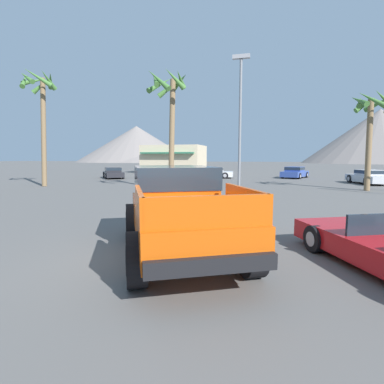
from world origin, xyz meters
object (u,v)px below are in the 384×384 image
Objects in this scene: parked_car_dark at (113,173)px; palm_tree_leaning at (372,116)px; parked_car_silver at (369,177)px; palm_tree_tall at (40,101)px; orange_pickup_truck at (178,203)px; parked_car_white at (214,173)px; palm_tree_short at (169,101)px; parked_car_blue at (295,172)px; street_lamp_post at (240,113)px.

parked_car_dark is 23.72m from palm_tree_leaning.
palm_tree_tall is (-24.48, -8.48, 5.71)m from parked_car_silver.
parked_car_white is at bearing 71.52° from orange_pickup_truck.
palm_tree_leaning is (22.86, 2.87, -1.48)m from palm_tree_tall.
palm_tree_short is (-14.37, -8.56, 5.21)m from parked_car_silver.
parked_car_dark is 1.04× the size of parked_car_white.
palm_tree_leaning reaches higher than orange_pickup_truck.
orange_pickup_truck is 27.52m from parked_car_blue.
parked_car_dark is 0.96× the size of parked_car_blue.
orange_pickup_truck is at bearing -40.50° from palm_tree_tall.
palm_tree_tall is at bearing -121.71° from parked_car_blue.
parked_car_blue is at bearing 117.50° from parked_car_silver.
palm_tree_tall is 1.09× the size of palm_tree_short.
street_lamp_post is at bearing -144.23° from palm_tree_leaning.
palm_tree_tall reaches higher than parked_car_silver.
street_lamp_post reaches higher than parked_car_white.
palm_tree_tall is at bearing -174.34° from parked_car_silver.
parked_car_white is 0.54× the size of palm_tree_short.
street_lamp_post reaches higher than orange_pickup_truck.
parked_car_silver is 0.55× the size of palm_tree_tall.
parked_car_blue is (18.64, 5.22, 0.03)m from parked_car_dark.
palm_tree_tall is at bearing 112.25° from orange_pickup_truck.
parked_car_blue is at bearing -79.79° from parked_car_white.
palm_tree_tall is (-14.61, 12.48, 5.21)m from orange_pickup_truck.
palm_tree_leaning reaches higher than parked_car_white.
parked_car_dark is 11.07m from palm_tree_tall.
parked_car_silver is at bearing 49.94° from street_lamp_post.
palm_tree_leaning is at bearing -133.33° from parked_car_white.
palm_tree_leaning is (7.84, 5.65, 0.33)m from street_lamp_post.
palm_tree_tall is 1.33× the size of palm_tree_leaning.
parked_car_blue is 0.59× the size of palm_tree_short.
palm_tree_leaning is (12.09, -9.51, 4.27)m from parked_car_white.
parked_car_white is 0.92× the size of parked_car_blue.
street_lamp_post is (4.25, -15.16, 3.93)m from parked_car_white.
orange_pickup_truck is at bearing -128.65° from parked_car_silver.
parked_car_blue is 0.54× the size of palm_tree_tall.
orange_pickup_truck is 1.21× the size of parked_car_blue.
palm_tree_leaning is at bearing 7.17° from palm_tree_tall.
parked_car_silver is at bearing -111.04° from parked_car_white.
palm_tree_tall reaches higher than palm_tree_leaning.
parked_car_silver is 0.62× the size of street_lamp_post.
orange_pickup_truck is 0.74× the size of street_lamp_post.
parked_car_blue is 24.76m from palm_tree_tall.
palm_tree_tall reaches higher than parked_car_white.
parked_car_blue is at bearing 76.81° from street_lamp_post.
street_lamp_post is 0.88× the size of palm_tree_tall.
orange_pickup_truck is at bearing -92.40° from street_lamp_post.
parked_car_dark is 14.53m from palm_tree_short.
parked_car_white is 13.54m from palm_tree_short.
parked_car_blue is 0.71× the size of palm_tree_leaning.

